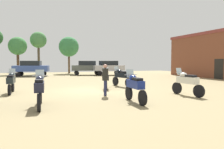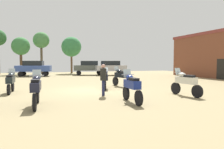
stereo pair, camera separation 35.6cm
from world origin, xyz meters
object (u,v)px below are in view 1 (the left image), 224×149
Objects in this scene: motorcycle_2 at (11,81)px; tree_3 at (69,47)px; car_2 at (31,67)px; tree_1 at (18,46)px; motorcycle_9 at (106,78)px; person_1 at (105,77)px; car_3 at (108,67)px; motorcycle_4 at (135,86)px; car_4 at (87,67)px; motorcycle_8 at (121,77)px; motorcycle_1 at (40,89)px; motorcycle_3 at (187,82)px; tree_5 at (38,41)px.

motorcycle_2 is 0.36× the size of tree_3.
tree_1 is (-1.93, 5.61, 3.01)m from car_2.
person_1 is (-0.96, -2.77, 0.29)m from motorcycle_9.
tree_1 is at bearing 62.32° from car_3.
tree_3 reaches higher than motorcycle_9.
motorcycle_4 is 21.04m from car_2.
person_1 reaches higher than motorcycle_4.
motorcycle_9 is 0.46× the size of car_2.
motorcycle_9 is 15.28m from car_3.
motorcycle_4 is at bearing -178.45° from car_4.
car_3 is 0.96× the size of car_4.
motorcycle_8 reaches higher than motorcycle_4.
motorcycle_1 is 1.07× the size of motorcycle_4.
person_1 is at bearing -75.85° from tree_1.
motorcycle_8 is at bearing 165.89° from car_3.
tree_1 reaches higher than motorcycle_4.
motorcycle_2 is at bearing -161.54° from motorcycle_9.
motorcycle_3 is at bearing -85.67° from motorcycle_8.
motorcycle_2 is at bearing 111.18° from motorcycle_1.
motorcycle_2 is 0.49× the size of car_3.
motorcycle_1 is at bearing -37.47° from person_1.
car_4 is 2.64× the size of person_1.
motorcycle_3 is at bearing 93.85° from person_1.
motorcycle_2 is at bearing -172.19° from car_2.
person_1 is (-3.35, -18.49, -0.17)m from car_4.
car_4 is at bearing -166.32° from person_1.
tree_3 is (-0.87, 20.15, 3.55)m from motorcycle_8.
car_2 is at bearing -143.46° from person_1.
tree_5 is (-7.24, 25.63, 4.44)m from motorcycle_3.
motorcycle_8 is 1.32× the size of person_1.
motorcycle_3 is 26.99m from tree_5.
motorcycle_9 is 0.49× the size of car_3.
car_4 reaches higher than motorcycle_8.
motorcycle_4 is 27.16m from tree_1.
motorcycle_2 is at bearing -94.41° from person_1.
car_3 is at bearing -106.87° from car_4.
motorcycle_9 is (-3.25, 4.31, -0.02)m from motorcycle_3.
car_3 is at bearing -56.09° from tree_3.
tree_1 is at bearing -173.72° from tree_5.
tree_1 reaches higher than car_2.
tree_1 reaches higher than car_3.
motorcycle_8 is at bearing 169.80° from person_1.
car_4 is 6.43m from tree_3.
motorcycle_2 is 0.33× the size of tree_5.
tree_1 is at bearing 106.26° from motorcycle_4.
car_4 is (6.79, 20.37, 0.43)m from motorcycle_1.
motorcycle_4 is 21.02m from car_4.
motorcycle_4 is 0.36× the size of tree_3.
motorcycle_8 is at bearing -87.53° from tree_3.
tree_1 is (-8.49, 20.08, 3.43)m from motorcycle_8.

